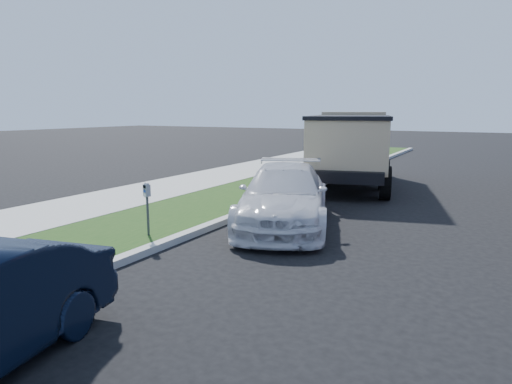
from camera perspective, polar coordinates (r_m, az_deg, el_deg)
The scene contains 5 objects.
ground at distance 9.35m, azimuth 4.61°, elevation -7.73°, with size 120.00×120.00×0.00m, color black.
streetside at distance 13.96m, azimuth -13.12°, elevation -1.68°, with size 6.12×50.00×0.15m.
parking_meter at distance 10.30m, azimuth -13.47°, elevation -0.64°, with size 0.19×0.16×1.21m.
white_wagon at distance 11.57m, azimuth 3.65°, elevation -0.39°, with size 2.11×5.20×1.51m, color silver.
dump_truck at distance 18.15m, azimuth 11.78°, elevation 5.88°, with size 4.37×7.60×2.81m.
Camera 1 is at (3.63, -8.13, 2.86)m, focal length 32.00 mm.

